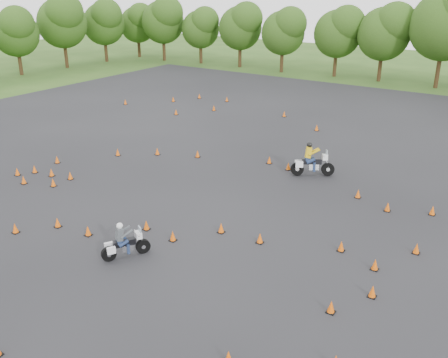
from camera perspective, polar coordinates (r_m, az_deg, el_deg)
ground at (r=23.25m, az=-5.49°, el=-5.82°), size 140.00×140.00×0.00m
asphalt_pad at (r=27.69m, az=2.29°, el=-1.00°), size 62.00×62.00×0.00m
treeline at (r=52.39m, az=23.60°, el=13.46°), size 86.94×32.36×11.05m
traffic_cones at (r=27.28m, az=-0.55°, el=-0.84°), size 36.40×32.99×0.45m
rider_grey at (r=21.07m, az=-11.22°, el=-6.81°), size 1.60×2.11×1.60m
rider_yellow at (r=29.45m, az=10.17°, el=2.15°), size 2.59×2.01×1.97m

